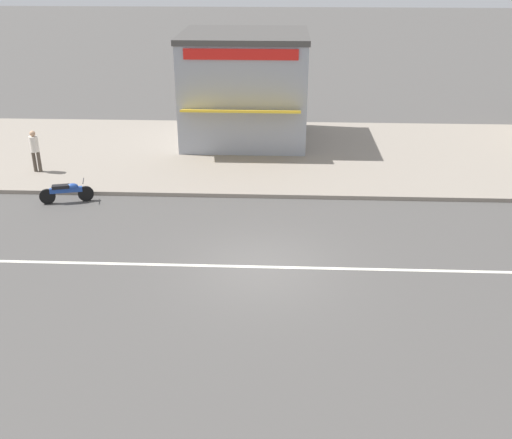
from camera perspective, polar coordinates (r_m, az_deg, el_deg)
The scene contains 6 objects.
ground_plane at distance 17.42m, azimuth 0.49°, elevation -4.54°, with size 160.00×160.00×0.00m, color #4C4947.
lane_centre_stripe at distance 17.42m, azimuth 0.49°, elevation -4.53°, with size 50.40×0.14×0.01m, color silver.
kerb_strip at distance 26.74m, azimuth 1.30°, elevation 6.30°, with size 68.00×10.00×0.15m, color gray.
motorcycle_0 at distance 22.64m, azimuth -17.58°, elevation 2.57°, with size 1.87×0.72×0.80m.
pedestrian_near_clock at distance 25.59m, azimuth -20.33°, elevation 6.41°, with size 0.34×0.34×1.70m.
shopfront_mid_block at distance 28.02m, azimuth -1.06°, elevation 12.49°, with size 5.65×5.89×4.86m.
Camera 1 is at (0.53, -15.20, 8.51)m, focal length 42.00 mm.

